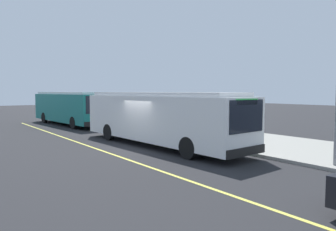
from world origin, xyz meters
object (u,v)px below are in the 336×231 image
(waiting_bench, at_px, (207,126))
(route_sign_post, at_px, (201,109))
(transit_bus_main, at_px, (159,117))
(transit_bus_second, at_px, (70,107))

(waiting_bench, relative_size, route_sign_post, 0.57)
(transit_bus_main, xyz_separation_m, route_sign_post, (0.54, 2.64, 0.34))
(transit_bus_main, distance_m, route_sign_post, 2.71)
(transit_bus_second, bearing_deg, transit_bus_main, 0.16)
(transit_bus_main, xyz_separation_m, transit_bus_second, (-13.82, -0.04, -0.00))
(transit_bus_main, xyz_separation_m, waiting_bench, (-1.50, 5.06, -0.98))
(transit_bus_main, height_order, route_sign_post, same)
(transit_bus_second, bearing_deg, waiting_bench, 22.48)
(route_sign_post, bearing_deg, transit_bus_second, -169.45)
(transit_bus_main, distance_m, waiting_bench, 5.37)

